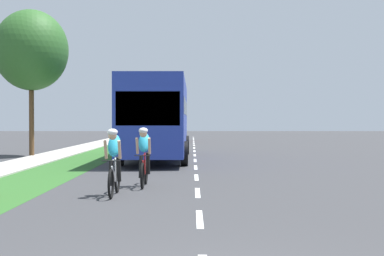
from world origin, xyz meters
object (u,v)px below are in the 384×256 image
(street_tree_near, at_px, (30,50))
(bus_blue, at_px, (157,115))
(pickup_maroon, at_px, (169,131))
(cyclist_lead, at_px, (113,161))
(cyclist_trailing, at_px, (143,156))

(street_tree_near, bearing_deg, bus_blue, -14.64)
(bus_blue, bearing_deg, pickup_maroon, 90.62)
(cyclist_lead, distance_m, pickup_maroon, 31.43)
(bus_blue, relative_size, pickup_maroon, 2.27)
(cyclist_trailing, height_order, street_tree_near, street_tree_near)
(cyclist_trailing, bearing_deg, bus_blue, 91.50)
(cyclist_trailing, relative_size, pickup_maroon, 0.34)
(bus_blue, bearing_deg, street_tree_near, 165.36)
(pickup_maroon, bearing_deg, bus_blue, -89.38)
(bus_blue, distance_m, pickup_maroon, 19.45)
(cyclist_trailing, height_order, bus_blue, bus_blue)
(pickup_maroon, bearing_deg, street_tree_near, -108.75)
(cyclist_trailing, relative_size, street_tree_near, 0.24)
(bus_blue, height_order, pickup_maroon, bus_blue)
(pickup_maroon, xyz_separation_m, street_tree_near, (-6.04, -17.78, 4.32))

